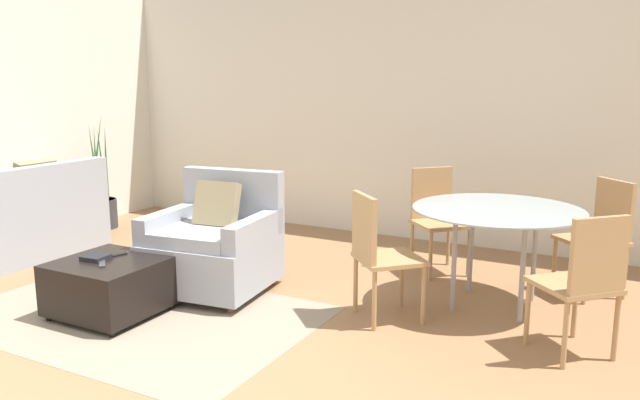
{
  "coord_description": "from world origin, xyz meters",
  "views": [
    {
      "loc": [
        2.5,
        -2.27,
        1.67
      ],
      "look_at": [
        0.3,
        1.88,
        0.75
      ],
      "focal_mm": 35.0,
      "sensor_mm": 36.0,
      "label": 1
    }
  ],
  "objects_px": {
    "dining_chair_near_left": "(378,248)",
    "book_stack": "(96,257)",
    "dining_table": "(497,218)",
    "potted_plant": "(101,204)",
    "dining_chair_near_right": "(584,276)",
    "ottoman": "(110,285)",
    "tv_remote_secondary": "(118,255)",
    "tv_remote_primary": "(102,264)",
    "armchair": "(214,246)",
    "dining_chair_far_right": "(601,229)",
    "dining_chair_far_left": "(436,212)"
  },
  "relations": [
    {
      "from": "book_stack",
      "to": "dining_chair_near_right",
      "type": "distance_m",
      "value": 3.25
    },
    {
      "from": "book_stack",
      "to": "potted_plant",
      "type": "distance_m",
      "value": 2.76
    },
    {
      "from": "armchair",
      "to": "book_stack",
      "type": "xyz_separation_m",
      "value": [
        -0.43,
        -0.8,
        0.05
      ]
    },
    {
      "from": "armchair",
      "to": "tv_remote_secondary",
      "type": "relative_size",
      "value": 6.89
    },
    {
      "from": "potted_plant",
      "to": "dining_chair_far_right",
      "type": "distance_m",
      "value": 5.15
    },
    {
      "from": "dining_chair_near_right",
      "to": "dining_chair_far_left",
      "type": "height_order",
      "value": "same"
    },
    {
      "from": "tv_remote_secondary",
      "to": "dining_chair_far_right",
      "type": "distance_m",
      "value": 3.67
    },
    {
      "from": "dining_chair_far_left",
      "to": "potted_plant",
      "type": "bearing_deg",
      "value": -176.35
    },
    {
      "from": "book_stack",
      "to": "armchair",
      "type": "bearing_deg",
      "value": 61.69
    },
    {
      "from": "armchair",
      "to": "potted_plant",
      "type": "xyz_separation_m",
      "value": [
        -2.43,
        1.1,
        -0.09
      ]
    },
    {
      "from": "tv_remote_primary",
      "to": "tv_remote_secondary",
      "type": "xyz_separation_m",
      "value": [
        -0.07,
        0.22,
        0.0
      ]
    },
    {
      "from": "ottoman",
      "to": "dining_chair_near_right",
      "type": "distance_m",
      "value": 3.16
    },
    {
      "from": "armchair",
      "to": "dining_chair_far_left",
      "type": "bearing_deg",
      "value": 44.13
    },
    {
      "from": "armchair",
      "to": "dining_chair_near_right",
      "type": "distance_m",
      "value": 2.71
    },
    {
      "from": "tv_remote_secondary",
      "to": "dining_table",
      "type": "xyz_separation_m",
      "value": [
        2.42,
        1.34,
        0.27
      ]
    },
    {
      "from": "armchair",
      "to": "tv_remote_secondary",
      "type": "xyz_separation_m",
      "value": [
        -0.37,
        -0.65,
        0.04
      ]
    },
    {
      "from": "ottoman",
      "to": "dining_table",
      "type": "bearing_deg",
      "value": 31.53
    },
    {
      "from": "dining_table",
      "to": "dining_chair_far_left",
      "type": "relative_size",
      "value": 1.37
    },
    {
      "from": "dining_chair_near_left",
      "to": "dining_chair_far_right",
      "type": "xyz_separation_m",
      "value": [
        1.32,
        1.32,
        0.0
      ]
    },
    {
      "from": "dining_chair_far_right",
      "to": "potted_plant",
      "type": "bearing_deg",
      "value": -177.29
    },
    {
      "from": "dining_chair_near_right",
      "to": "armchair",
      "type": "bearing_deg",
      "value": -179.49
    },
    {
      "from": "tv_remote_secondary",
      "to": "dining_chair_near_left",
      "type": "bearing_deg",
      "value": 20.95
    },
    {
      "from": "tv_remote_primary",
      "to": "tv_remote_secondary",
      "type": "distance_m",
      "value": 0.23
    },
    {
      "from": "armchair",
      "to": "ottoman",
      "type": "relative_size",
      "value": 1.38
    },
    {
      "from": "tv_remote_secondary",
      "to": "potted_plant",
      "type": "relative_size",
      "value": 0.11
    },
    {
      "from": "potted_plant",
      "to": "dining_chair_near_right",
      "type": "xyz_separation_m",
      "value": [
        5.14,
        -1.08,
        0.24
      ]
    },
    {
      "from": "ottoman",
      "to": "tv_remote_secondary",
      "type": "distance_m",
      "value": 0.23
    },
    {
      "from": "ottoman",
      "to": "dining_chair_near_right",
      "type": "relative_size",
      "value": 0.78
    },
    {
      "from": "armchair",
      "to": "tv_remote_secondary",
      "type": "bearing_deg",
      "value": -119.9
    },
    {
      "from": "ottoman",
      "to": "tv_remote_secondary",
      "type": "xyz_separation_m",
      "value": [
        -0.04,
        0.13,
        0.19
      ]
    },
    {
      "from": "dining_table",
      "to": "potted_plant",
      "type": "bearing_deg",
      "value": 174.67
    },
    {
      "from": "dining_chair_far_right",
      "to": "tv_remote_secondary",
      "type": "bearing_deg",
      "value": -147.08
    },
    {
      "from": "dining_chair_near_left",
      "to": "book_stack",
      "type": "bearing_deg",
      "value": -155.62
    },
    {
      "from": "dining_chair_near_right",
      "to": "tv_remote_primary",
      "type": "bearing_deg",
      "value": -163.53
    },
    {
      "from": "ottoman",
      "to": "tv_remote_primary",
      "type": "xyz_separation_m",
      "value": [
        0.03,
        -0.09,
        0.19
      ]
    },
    {
      "from": "tv_remote_secondary",
      "to": "dining_chair_near_right",
      "type": "distance_m",
      "value": 3.16
    },
    {
      "from": "tv_remote_primary",
      "to": "dining_chair_far_left",
      "type": "height_order",
      "value": "dining_chair_far_left"
    },
    {
      "from": "armchair",
      "to": "tv_remote_primary",
      "type": "height_order",
      "value": "armchair"
    },
    {
      "from": "armchair",
      "to": "dining_table",
      "type": "xyz_separation_m",
      "value": [
        2.05,
        0.69,
        0.31
      ]
    },
    {
      "from": "book_stack",
      "to": "dining_chair_far_left",
      "type": "relative_size",
      "value": 0.2
    },
    {
      "from": "tv_remote_primary",
      "to": "dining_chair_near_left",
      "type": "height_order",
      "value": "dining_chair_near_left"
    },
    {
      "from": "dining_chair_near_right",
      "to": "dining_table",
      "type": "bearing_deg",
      "value": 135.0
    },
    {
      "from": "dining_table",
      "to": "dining_chair_far_right",
      "type": "distance_m",
      "value": 0.95
    },
    {
      "from": "potted_plant",
      "to": "ottoman",
      "type": "bearing_deg",
      "value": -41.96
    },
    {
      "from": "ottoman",
      "to": "tv_remote_secondary",
      "type": "bearing_deg",
      "value": 107.02
    },
    {
      "from": "potted_plant",
      "to": "dining_table",
      "type": "relative_size",
      "value": 1.04
    },
    {
      "from": "dining_table",
      "to": "book_stack",
      "type": "bearing_deg",
      "value": -149.08
    },
    {
      "from": "book_stack",
      "to": "dining_chair_near_right",
      "type": "height_order",
      "value": "dining_chair_near_right"
    },
    {
      "from": "tv_remote_primary",
      "to": "dining_chair_far_right",
      "type": "bearing_deg",
      "value": 36.3
    },
    {
      "from": "dining_chair_far_left",
      "to": "dining_chair_near_left",
      "type": "bearing_deg",
      "value": -90.0
    }
  ]
}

